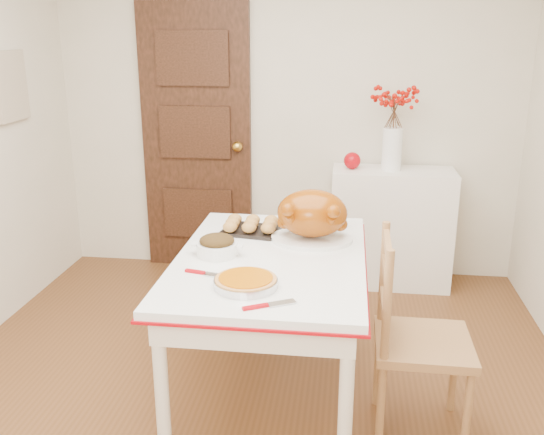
# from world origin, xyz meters

# --- Properties ---
(floor) EXTENTS (3.50, 4.00, 0.00)m
(floor) POSITION_xyz_m (0.00, 0.00, 0.00)
(floor) COLOR #573217
(floor) RESTS_ON ground
(wall_back) EXTENTS (3.50, 0.00, 2.50)m
(wall_back) POSITION_xyz_m (0.00, 2.00, 1.25)
(wall_back) COLOR beige
(wall_back) RESTS_ON ground
(door_back) EXTENTS (0.85, 0.06, 2.06)m
(door_back) POSITION_xyz_m (-0.70, 1.97, 1.03)
(door_back) COLOR black
(door_back) RESTS_ON ground
(photo_board) EXTENTS (0.03, 0.35, 0.45)m
(photo_board) POSITION_xyz_m (-1.73, 1.20, 1.50)
(photo_board) COLOR beige
(photo_board) RESTS_ON ground
(sideboard) EXTENTS (0.88, 0.39, 0.88)m
(sideboard) POSITION_xyz_m (0.81, 1.78, 0.44)
(sideboard) COLOR white
(sideboard) RESTS_ON floor
(kitchen_table) EXTENTS (0.92, 1.35, 0.81)m
(kitchen_table) POSITION_xyz_m (0.12, 0.14, 0.40)
(kitchen_table) COLOR white
(kitchen_table) RESTS_ON floor
(chair_oak) EXTENTS (0.44, 0.44, 0.99)m
(chair_oak) POSITION_xyz_m (0.85, -0.01, 0.50)
(chair_oak) COLOR #98653C
(chair_oak) RESTS_ON floor
(berry_vase) EXTENTS (0.33, 0.33, 0.64)m
(berry_vase) POSITION_xyz_m (0.78, 1.78, 1.20)
(berry_vase) COLOR white
(berry_vase) RESTS_ON sideboard
(apple) EXTENTS (0.12, 0.12, 0.12)m
(apple) POSITION_xyz_m (0.50, 1.78, 0.94)
(apple) COLOR #A3040B
(apple) RESTS_ON sideboard
(turkey_platter) EXTENTS (0.48, 0.41, 0.27)m
(turkey_platter) POSITION_xyz_m (0.30, 0.39, 0.94)
(turkey_platter) COLOR #994905
(turkey_platter) RESTS_ON kitchen_table
(pumpkin_pie) EXTENTS (0.34, 0.34, 0.06)m
(pumpkin_pie) POSITION_xyz_m (0.06, -0.23, 0.84)
(pumpkin_pie) COLOR #B45701
(pumpkin_pie) RESTS_ON kitchen_table
(stuffing_dish) EXTENTS (0.31, 0.28, 0.10)m
(stuffing_dish) POSITION_xyz_m (-0.14, 0.13, 0.86)
(stuffing_dish) COLOR #442F0F
(stuffing_dish) RESTS_ON kitchen_table
(rolls_tray) EXTENTS (0.32, 0.27, 0.08)m
(rolls_tray) POSITION_xyz_m (-0.03, 0.49, 0.85)
(rolls_tray) COLOR #C38A3C
(rolls_tray) RESTS_ON kitchen_table
(pie_server) EXTENTS (0.23, 0.16, 0.01)m
(pie_server) POSITION_xyz_m (0.18, -0.40, 0.81)
(pie_server) COLOR silver
(pie_server) RESTS_ON kitchen_table
(carving_knife) EXTENTS (0.27, 0.12, 0.01)m
(carving_knife) POSITION_xyz_m (-0.11, -0.12, 0.81)
(carving_knife) COLOR silver
(carving_knife) RESTS_ON kitchen_table
(drinking_glass) EXTENTS (0.07, 0.07, 0.11)m
(drinking_glass) POSITION_xyz_m (0.13, 0.70, 0.86)
(drinking_glass) COLOR white
(drinking_glass) RESTS_ON kitchen_table
(shaker_pair) EXTENTS (0.10, 0.05, 0.10)m
(shaker_pair) POSITION_xyz_m (0.43, 0.64, 0.85)
(shaker_pair) COLOR white
(shaker_pair) RESTS_ON kitchen_table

